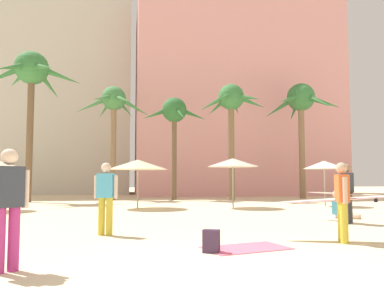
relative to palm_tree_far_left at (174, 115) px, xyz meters
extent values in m
plane|color=beige|center=(-1.67, -19.80, -5.67)|extent=(120.00, 120.00, 0.00)
cube|color=pink|center=(6.46, 9.06, 3.02)|extent=(17.71, 10.92, 17.37)
cube|color=beige|center=(-11.91, 13.30, 5.40)|extent=(17.95, 8.17, 22.13)
cylinder|color=brown|center=(-0.01, 0.01, -2.65)|extent=(0.33, 0.33, 6.03)
sphere|color=#2D6B33|center=(-0.01, 0.01, 0.37)|extent=(1.66, 1.66, 1.66)
cone|color=#2D6B33|center=(1.27, -0.11, 0.04)|extent=(1.88, 0.54, 0.99)
cone|color=#2D6B33|center=(-0.07, 1.31, 0.10)|extent=(0.46, 1.89, 0.89)
cone|color=#2D6B33|center=(-1.26, -0.20, 0.01)|extent=(1.88, 0.67, 1.04)
cone|color=#2D6B33|center=(0.23, -1.19, -0.09)|extent=(0.70, 1.83, 1.23)
cylinder|color=brown|center=(3.55, -1.43, -2.30)|extent=(0.38, 0.38, 6.73)
sphere|color=#387A3D|center=(3.55, -1.43, 1.06)|extent=(1.69, 1.69, 1.69)
cone|color=#387A3D|center=(4.85, -1.60, 0.72)|extent=(1.94, 0.62, 1.04)
cone|color=#387A3D|center=(4.18, -0.29, 0.69)|extent=(1.24, 1.84, 1.09)
cone|color=#387A3D|center=(2.88, -0.36, 0.60)|extent=(1.30, 1.76, 1.24)
cone|color=#387A3D|center=(2.30, -1.45, 0.59)|extent=(1.85, 0.41, 1.27)
cone|color=#387A3D|center=(2.79, -2.53, 0.78)|extent=(1.41, 1.80, 0.91)
cone|color=#387A3D|center=(4.34, -2.52, 0.82)|extent=(1.44, 1.79, 0.84)
cylinder|color=brown|center=(-8.91, -1.06, -1.59)|extent=(0.39, 0.39, 8.15)
sphere|color=#387A3D|center=(-8.91, -1.06, 2.48)|extent=(2.01, 2.01, 2.01)
cone|color=#387A3D|center=(-7.24, -0.74, 2.12)|extent=(2.56, 0.90, 1.16)
cone|color=#387A3D|center=(-8.23, 0.36, 1.84)|extent=(1.42, 2.33, 1.67)
cone|color=#387A3D|center=(-9.98, 0.28, 2.17)|extent=(1.93, 2.25, 1.06)
cone|color=#387A3D|center=(-10.47, -1.32, 1.85)|extent=(2.42, 0.84, 1.65)
cone|color=#387A3D|center=(-9.59, -2.58, 2.03)|extent=(1.42, 2.45, 1.32)
cone|color=#387A3D|center=(-7.94, -2.47, 2.17)|extent=(1.80, 2.34, 1.06)
cylinder|color=#896B4C|center=(9.26, 0.29, -2.01)|extent=(0.42, 0.42, 7.31)
sphere|color=#387A3D|center=(9.26, 0.29, 1.64)|extent=(2.00, 2.00, 2.00)
cone|color=#387A3D|center=(11.01, 0.19, 1.30)|extent=(2.65, 0.60, 1.12)
cone|color=#387A3D|center=(9.52, 1.91, 1.02)|extent=(0.83, 2.53, 1.63)
cone|color=#387A3D|center=(8.11, 1.48, 1.05)|extent=(2.07, 2.11, 1.58)
cone|color=#387A3D|center=(7.88, -0.75, 1.24)|extent=(2.35, 1.92, 1.23)
cone|color=#387A3D|center=(9.79, -1.27, 1.04)|extent=(1.22, 2.52, 1.59)
cylinder|color=#896B4C|center=(-4.06, 0.89, -2.23)|extent=(0.39, 0.39, 6.87)
sphere|color=#428447|center=(-4.06, 0.89, 1.20)|extent=(1.64, 1.64, 1.64)
cone|color=#428447|center=(-2.61, 1.05, 0.63)|extent=(2.28, 0.61, 1.45)
cone|color=#428447|center=(-3.33, 2.23, 0.79)|extent=(1.45, 2.23, 1.17)
cone|color=#428447|center=(-4.73, 2.21, 0.69)|extent=(1.36, 2.21, 1.36)
cone|color=#428447|center=(-5.53, 1.11, 0.71)|extent=(2.34, 0.69, 1.31)
cone|color=#428447|center=(-4.72, -0.51, 0.88)|extent=(1.35, 2.31, 0.99)
cone|color=#428447|center=(-3.45, -0.53, 0.86)|extent=(1.26, 2.33, 1.03)
cylinder|color=gray|center=(1.93, -7.40, -4.49)|extent=(0.06, 0.06, 2.36)
cone|color=beige|center=(1.93, -7.40, -3.51)|extent=(2.47, 2.47, 0.40)
cylinder|color=gray|center=(6.79, -7.17, -4.52)|extent=(0.06, 0.06, 2.30)
cone|color=white|center=(6.79, -7.17, -3.57)|extent=(2.09, 2.09, 0.41)
cylinder|color=gray|center=(-2.57, -7.06, -4.53)|extent=(0.06, 0.06, 2.27)
cone|color=beige|center=(-2.57, -7.06, -3.62)|extent=(2.78, 2.78, 0.46)
cube|color=#EF6684|center=(-0.71, -17.57, -5.66)|extent=(1.81, 1.33, 0.01)
cube|color=#3D2942|center=(-1.47, -17.88, -5.46)|extent=(0.35, 0.29, 0.42)
cube|color=#312134|center=(-1.42, -17.78, -5.54)|extent=(0.22, 0.14, 0.18)
cylinder|color=#3D3D42|center=(3.51, -14.27, -5.19)|extent=(0.22, 0.22, 0.95)
cylinder|color=#3D3D42|center=(3.68, -14.17, -5.19)|extent=(0.22, 0.22, 0.95)
cube|color=#333842|center=(3.60, -14.22, -4.42)|extent=(0.46, 0.39, 0.60)
sphere|color=#936B51|center=(3.60, -14.22, -3.98)|extent=(0.33, 0.33, 0.24)
cylinder|color=#936B51|center=(3.38, -14.35, -4.45)|extent=(0.14, 0.14, 0.57)
cylinder|color=#936B51|center=(3.81, -14.10, -4.45)|extent=(0.14, 0.14, 0.57)
ellipsoid|color=beige|center=(3.60, -13.92, -4.77)|extent=(1.36, 2.65, 0.07)
ellipsoid|color=#5A2DBA|center=(3.60, -13.92, -4.77)|extent=(1.39, 2.67, 0.04)
cube|color=black|center=(4.03, -14.94, -4.89)|extent=(0.05, 0.10, 0.18)
cylinder|color=gold|center=(1.49, -17.40, -5.24)|extent=(0.20, 0.20, 0.86)
cylinder|color=gold|center=(1.55, -17.21, -5.24)|extent=(0.20, 0.20, 0.86)
cube|color=orange|center=(1.52, -17.31, -4.51)|extent=(0.33, 0.45, 0.59)
sphere|color=#D1A889|center=(1.52, -17.31, -4.08)|extent=(0.30, 0.30, 0.24)
cylinder|color=#D1A889|center=(1.45, -17.55, -4.55)|extent=(0.12, 0.12, 0.56)
cylinder|color=#D1A889|center=(1.60, -17.07, -4.55)|extent=(0.12, 0.12, 0.56)
ellipsoid|color=white|center=(1.52, -17.01, -4.77)|extent=(3.02, 1.26, 0.27)
ellipsoid|color=#CC3D93|center=(1.52, -17.01, -4.77)|extent=(3.04, 1.28, 0.24)
cylinder|color=#B7337F|center=(-4.64, -18.73, -5.20)|extent=(0.22, 0.22, 0.93)
cube|color=#333842|center=(-4.72, -18.79, -4.43)|extent=(0.45, 0.41, 0.60)
sphere|color=beige|center=(-4.72, -18.79, -3.99)|extent=(0.33, 0.33, 0.24)
cylinder|color=beige|center=(-4.52, -18.65, -4.47)|extent=(0.14, 0.14, 0.57)
cylinder|color=gold|center=(-3.43, -15.39, -5.22)|extent=(0.21, 0.21, 0.90)
cylinder|color=gold|center=(-3.62, -15.32, -5.22)|extent=(0.21, 0.21, 0.90)
cube|color=#4CB2DB|center=(-3.53, -15.36, -4.47)|extent=(0.45, 0.34, 0.59)
sphere|color=beige|center=(-3.53, -15.36, -4.04)|extent=(0.31, 0.31, 0.24)
cylinder|color=beige|center=(-3.29, -15.45, -4.51)|extent=(0.13, 0.13, 0.56)
cylinder|color=beige|center=(-3.76, -15.27, -4.51)|extent=(0.13, 0.13, 0.56)
cylinder|color=#D1A889|center=(4.59, -12.68, -5.59)|extent=(0.67, 0.64, 0.16)
cylinder|color=#D1A889|center=(4.45, -12.83, -5.59)|extent=(0.67, 0.64, 0.16)
cube|color=#4CB2DB|center=(4.24, -12.50, -5.26)|extent=(0.43, 0.44, 0.57)
sphere|color=#D1A889|center=(4.24, -12.50, -4.84)|extent=(0.34, 0.34, 0.24)
camera|label=1|loc=(-2.98, -24.65, -4.33)|focal=34.81mm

